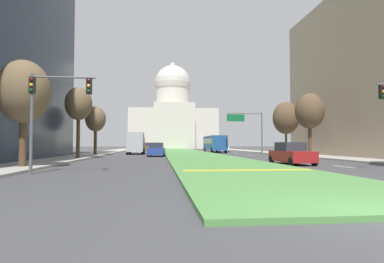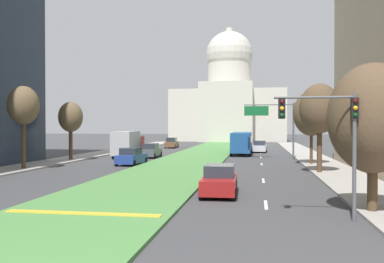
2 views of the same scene
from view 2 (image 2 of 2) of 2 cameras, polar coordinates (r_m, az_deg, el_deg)
name	(u,v)px [view 2 (image 2 of 2)]	position (r m, az deg, el deg)	size (l,w,h in m)	color
ground_plane	(204,153)	(58.98, 1.71, -2.97)	(260.00, 260.00, 0.00)	#3D3D3F
grass_median	(199,155)	(53.81, 1.01, -3.26)	(7.68, 94.00, 0.14)	#4C8442
median_curb_nose	(82,213)	(18.73, -14.75, -10.72)	(6.91, 0.50, 0.04)	gold
lane_dashes_right	(261,158)	(50.70, 9.38, -3.59)	(0.16, 64.32, 0.01)	silver
sidewalk_left	(81,157)	(52.53, -14.85, -3.38)	(4.00, 94.00, 0.15)	#9E9991
sidewalk_right	(315,160)	(48.52, 16.47, -3.73)	(4.00, 94.00, 0.15)	#9E9991
capitol_building	(229,102)	(110.24, 5.08, 4.00)	(28.44, 25.25, 29.57)	beige
traffic_light_near_right	(333,128)	(17.92, 18.64, 0.45)	(3.34, 0.35, 5.20)	#515456
overhead_guide_sign	(274,119)	(49.17, 11.16, 1.69)	(5.71, 0.20, 6.50)	#515456
street_tree_right_near	(373,118)	(20.02, 23.41, 1.65)	(3.88, 3.88, 6.66)	#4C3823
street_tree_left_mid	(23,106)	(39.49, -22.00, 3.21)	(2.71, 2.71, 7.36)	#4C3823
street_tree_right_mid	(320,109)	(35.18, 16.99, 2.94)	(3.22, 3.22, 7.28)	#4C3823
street_tree_left_far	(71,118)	(48.06, -16.21, 1.83)	(2.67, 2.67, 6.51)	#4C3823
street_tree_right_far	(311,114)	(42.70, 15.96, 2.36)	(3.54, 3.54, 7.30)	#4C3823
sedan_lead_stopped	(219,181)	(23.81, 3.76, -6.69)	(2.04, 4.61, 1.67)	maroon
sedan_midblock	(131,157)	(41.86, -8.26, -3.43)	(2.23, 4.38, 1.70)	navy
sedan_distant	(151,151)	(51.12, -5.62, -2.64)	(1.94, 4.70, 1.74)	#4C5156
sedan_far_horizon	(260,147)	(61.62, 9.23, -2.08)	(2.16, 4.52, 1.68)	silver
sedan_very_far	(172,143)	(72.91, -2.79, -1.58)	(1.98, 4.74, 1.80)	brown
box_truck_delivery	(128,144)	(50.96, -8.74, -1.68)	(2.40, 6.40, 3.20)	maroon
city_bus	(242,141)	(57.11, 6.79, -1.32)	(2.62, 11.00, 2.95)	#1E4C8C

